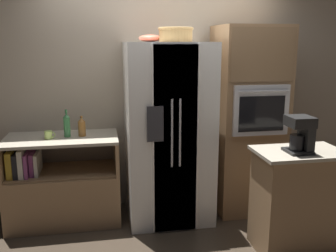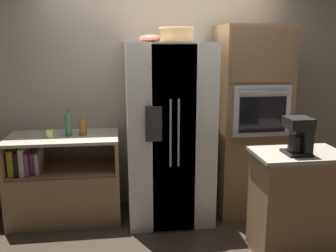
{
  "view_description": "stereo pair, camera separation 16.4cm",
  "coord_description": "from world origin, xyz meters",
  "views": [
    {
      "loc": [
        -0.64,
        -3.71,
        1.86
      ],
      "look_at": [
        0.02,
        -0.07,
        1.02
      ],
      "focal_mm": 40.0,
      "sensor_mm": 36.0,
      "label": 1
    },
    {
      "loc": [
        -0.48,
        -3.74,
        1.86
      ],
      "look_at": [
        0.02,
        -0.07,
        1.02
      ],
      "focal_mm": 40.0,
      "sensor_mm": 36.0,
      "label": 2
    }
  ],
  "objects": [
    {
      "name": "bottle_short",
      "position": [
        -0.84,
        0.11,
        1.01
      ],
      "size": [
        0.08,
        0.08,
        0.21
      ],
      "color": "brown",
      "rests_on": "counter_left"
    },
    {
      "name": "wall_oven",
      "position": [
        0.93,
        0.08,
        1.02
      ],
      "size": [
        0.71,
        0.71,
        2.02
      ],
      "color": "#93704C",
      "rests_on": "ground_plane"
    },
    {
      "name": "coffee_maker",
      "position": [
        1.02,
        -0.9,
        1.1
      ],
      "size": [
        0.2,
        0.21,
        0.31
      ],
      "color": "black",
      "rests_on": "island_counter"
    },
    {
      "name": "refrigerator",
      "position": [
        0.04,
        0.02,
        0.93
      ],
      "size": [
        0.86,
        0.81,
        1.85
      ],
      "color": "white",
      "rests_on": "ground_plane"
    },
    {
      "name": "wall_back",
      "position": [
        0.0,
        0.44,
        1.4
      ],
      "size": [
        12.0,
        0.06,
        2.8
      ],
      "color": "tan",
      "rests_on": "ground_plane"
    },
    {
      "name": "mug",
      "position": [
        -1.17,
        0.05,
        0.95
      ],
      "size": [
        0.11,
        0.08,
        0.08
      ],
      "color": "#B2D166",
      "rests_on": "counter_left"
    },
    {
      "name": "bottle_tall",
      "position": [
        -0.99,
        0.11,
        1.03
      ],
      "size": [
        0.06,
        0.06,
        0.28
      ],
      "color": "#33723F",
      "rests_on": "counter_left"
    },
    {
      "name": "island_counter",
      "position": [
        1.04,
        -0.85,
        0.47
      ],
      "size": [
        0.76,
        0.49,
        0.93
      ],
      "color": "#93704C",
      "rests_on": "ground_plane"
    },
    {
      "name": "wicker_basket",
      "position": [
        0.11,
        0.0,
        1.93
      ],
      "size": [
        0.35,
        0.35,
        0.14
      ],
      "color": "tan",
      "rests_on": "refrigerator"
    },
    {
      "name": "ground_plane",
      "position": [
        0.0,
        0.0,
        0.0
      ],
      "size": [
        20.0,
        20.0,
        0.0
      ],
      "primitive_type": "plane",
      "color": "#382D23"
    },
    {
      "name": "fruit_bowl",
      "position": [
        -0.13,
        0.11,
        1.89
      ],
      "size": [
        0.23,
        0.23,
        0.07
      ],
      "color": "#DB664C",
      "rests_on": "refrigerator"
    },
    {
      "name": "counter_left",
      "position": [
        -1.07,
        0.1,
        0.34
      ],
      "size": [
        1.13,
        0.62,
        0.91
      ],
      "color": "#93704C",
      "rests_on": "ground_plane"
    }
  ]
}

